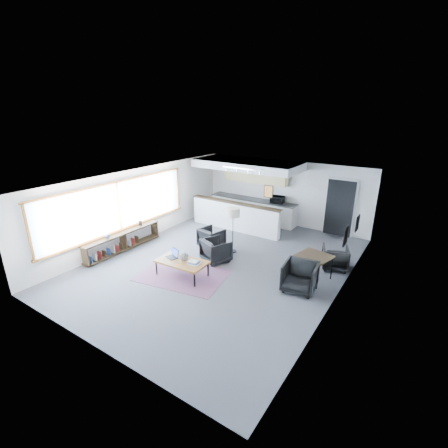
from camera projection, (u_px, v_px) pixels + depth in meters
The scene contains 21 objects.
room at pixel (221, 224), 9.62m from camera, with size 7.02×9.02×2.62m.
window at pixel (119, 207), 10.67m from camera, with size 0.10×5.95×1.66m.
console at pixel (122, 242), 10.85m from camera, with size 0.35×3.00×0.80m.
kitchenette at pixel (248, 191), 13.13m from camera, with size 4.20×1.96×2.60m.
doorway at pixel (340, 207), 11.97m from camera, with size 1.10×0.12×2.15m.
track_light at pixel (242, 170), 11.24m from camera, with size 1.60×0.07×0.15m.
wall_art_lower at pixel (346, 236), 8.05m from camera, with size 0.03×0.38×0.48m.
wall_art_upper at pixel (357, 223), 9.09m from camera, with size 0.03×0.34×0.44m.
kilim_rug at pixel (183, 275), 9.32m from camera, with size 2.69×2.07×0.01m.
coffee_table at pixel (182, 262), 9.18m from camera, with size 1.49×0.86×0.47m.
laptop at pixel (174, 255), 9.37m from camera, with size 0.41×0.38×0.24m.
ceramic_pot at pixel (184, 256), 9.15m from camera, with size 0.26×0.26×0.26m.
book_stack at pixel (194, 262), 8.97m from camera, with size 0.34×0.28×0.10m.
coaster at pixel (177, 265), 8.92m from camera, with size 0.11×0.11×0.01m.
armchair_left at pixel (212, 237), 11.12m from camera, with size 0.73×0.69×0.75m, color black.
armchair_right at pixel (216, 249), 10.09m from camera, with size 0.77×0.72×0.80m, color black.
floor_lamp at pixel (233, 214), 10.43m from camera, with size 0.51×0.51×1.53m.
dining_table at pixel (314, 258), 8.93m from camera, with size 1.01×1.01×0.72m.
dining_chair_near at pixel (300, 278), 8.47m from camera, with size 0.71×0.67×0.73m, color black.
dining_chair_far at pixel (335, 258), 9.67m from camera, with size 0.62×0.58×0.64m, color black.
microwave at pixel (277, 199), 12.99m from camera, with size 0.52×0.29×0.35m, color black.
Camera 1 is at (5.08, -7.50, 4.57)m, focal length 26.00 mm.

